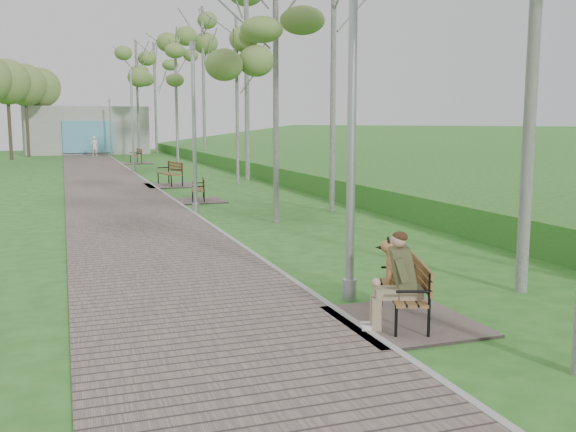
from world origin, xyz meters
The scene contains 19 objects.
ground centered at (0.00, 0.00, 0.00)m, with size 120.00×120.00×0.00m, color #2B6421.
walkway centered at (-1.75, 21.50, 0.02)m, with size 3.50×67.00×0.04m, color #60514E.
kerb centered at (0.00, 21.50, 0.03)m, with size 0.10×67.00×0.05m, color #999993.
embankment centered at (12.00, 20.00, 0.00)m, with size 14.00×70.00×1.60m, color #4B9337.
building_north centered at (-1.50, 50.97, 1.99)m, with size 10.00×5.20×4.00m.
bench_main centered at (0.57, 0.09, 0.41)m, with size 1.68×1.87×1.47m.
bench_second centered at (0.73, 14.13, 0.18)m, with size 1.59×1.77×0.98m.
bench_third centered at (0.68, 19.77, 0.23)m, with size 2.03×2.26×1.25m.
bench_far centered at (0.97, 35.67, 0.22)m, with size 1.95×2.17×1.20m.
lamp_post_near centered at (0.42, 1.37, 2.56)m, with size 0.21×0.21×5.47m.
lamp_post_second centered at (0.10, 11.34, 2.28)m, with size 0.19×0.19×4.87m.
lamp_post_third centered at (0.05, 28.05, 2.50)m, with size 0.21×0.21×5.36m.
lamp_post_far centered at (0.19, 46.74, 2.10)m, with size 0.17×0.17×4.48m.
pedestrian_near centered at (-1.15, 45.64, 0.81)m, with size 0.59×0.39×1.62m, color white.
birch_mid_c centered at (3.49, 19.38, 5.70)m, with size 2.25×2.25×7.26m.
birch_far_b centered at (3.22, 32.90, 6.34)m, with size 2.32×2.32×8.08m.
birch_far_c centered at (5.65, 36.30, 8.38)m, with size 2.80×2.80×10.68m.
birch_distant_a centered at (2.19, 44.78, 7.31)m, with size 2.74×2.74×9.31m.
birch_distant_b centered at (4.38, 50.82, 7.81)m, with size 2.95×2.95×9.94m.
Camera 1 is at (-3.47, -7.02, 2.59)m, focal length 40.00 mm.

